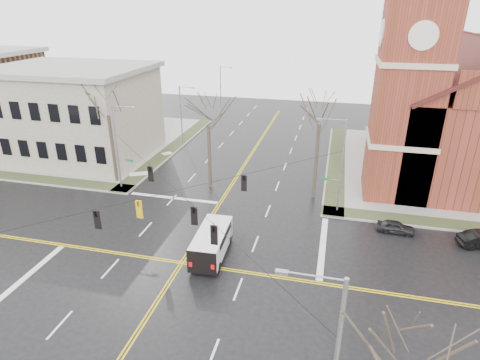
% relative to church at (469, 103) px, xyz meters
% --- Properties ---
extents(ground, '(120.00, 120.00, 0.00)m').
position_rel_church_xyz_m(ground, '(-24.76, -24.78, -8.43)').
color(ground, black).
rests_on(ground, ground).
extents(sidewalks, '(80.00, 80.00, 0.17)m').
position_rel_church_xyz_m(sidewalks, '(-24.76, -24.78, -8.36)').
color(sidewalks, gray).
rests_on(sidewalks, ground).
extents(road_markings, '(100.00, 100.00, 0.01)m').
position_rel_church_xyz_m(road_markings, '(-24.76, -24.78, -8.43)').
color(road_markings, gold).
rests_on(road_markings, ground).
extents(church, '(24.28, 27.48, 27.50)m').
position_rel_church_xyz_m(church, '(0.00, 0.00, 0.00)').
color(church, maroon).
rests_on(church, ground).
extents(civic_building_a, '(18.00, 14.00, 11.00)m').
position_rel_church_xyz_m(civic_building_a, '(-46.76, -4.78, -2.93)').
color(civic_building_a, gray).
rests_on(civic_building_a, ground).
extents(signal_pole_ne, '(2.75, 0.22, 9.00)m').
position_rel_church_xyz_m(signal_pole_ne, '(-13.44, -13.28, -3.48)').
color(signal_pole_ne, gray).
rests_on(signal_pole_ne, ground).
extents(signal_pole_nw, '(2.75, 0.22, 9.00)m').
position_rel_church_xyz_m(signal_pole_nw, '(-36.09, -13.28, -3.48)').
color(signal_pole_nw, gray).
rests_on(signal_pole_nw, ground).
extents(span_wires, '(23.02, 23.02, 0.03)m').
position_rel_church_xyz_m(span_wires, '(-24.76, -24.78, -2.23)').
color(span_wires, black).
rests_on(span_wires, ground).
extents(traffic_signals, '(8.21, 8.26, 1.30)m').
position_rel_church_xyz_m(traffic_signals, '(-24.76, -25.45, -2.98)').
color(traffic_signals, black).
rests_on(traffic_signals, ground).
extents(streetlight_north_a, '(2.30, 0.20, 8.00)m').
position_rel_church_xyz_m(streetlight_north_a, '(-35.42, 3.22, -3.97)').
color(streetlight_north_a, gray).
rests_on(streetlight_north_a, ground).
extents(streetlight_north_b, '(2.30, 0.20, 8.00)m').
position_rel_church_xyz_m(streetlight_north_b, '(-35.42, 23.22, -3.97)').
color(streetlight_north_b, gray).
rests_on(streetlight_north_b, ground).
extents(cargo_van, '(2.50, 5.86, 2.19)m').
position_rel_church_xyz_m(cargo_van, '(-22.78, -23.08, -7.14)').
color(cargo_van, white).
rests_on(cargo_van, ground).
extents(parked_car_a, '(3.28, 1.54, 1.09)m').
position_rel_church_xyz_m(parked_car_a, '(-8.21, -16.05, -7.89)').
color(parked_car_a, black).
rests_on(parked_car_a, ground).
extents(tree_nw_far, '(4.00, 4.00, 11.25)m').
position_rel_church_xyz_m(tree_nw_far, '(-37.58, -11.89, -0.29)').
color(tree_nw_far, '#342A21').
rests_on(tree_nw_far, ground).
extents(tree_nw_near, '(4.00, 4.00, 10.12)m').
position_rel_church_xyz_m(tree_nw_near, '(-26.94, -10.59, -1.09)').
color(tree_nw_near, '#342A21').
rests_on(tree_nw_near, ground).
extents(tree_ne, '(4.00, 4.00, 11.50)m').
position_rel_church_xyz_m(tree_ne, '(-15.72, -10.66, -0.11)').
color(tree_ne, '#342A21').
rests_on(tree_ne, ground).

